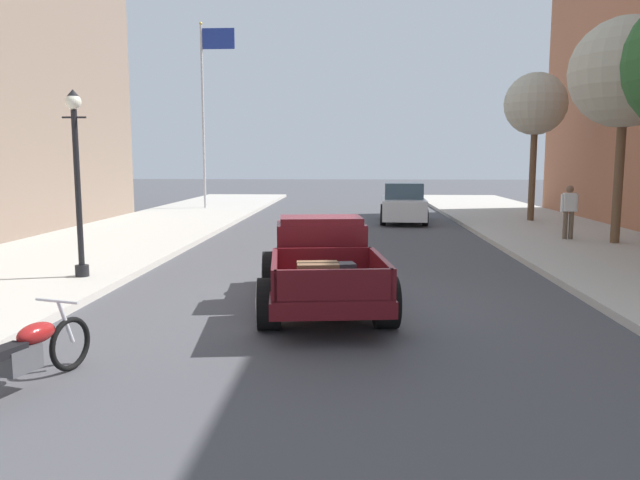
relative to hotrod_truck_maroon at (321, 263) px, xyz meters
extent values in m
plane|color=#47474C|center=(0.31, -0.02, -0.75)|extent=(140.00, 140.00, 0.00)
cube|color=#510F14|center=(0.03, -0.24, -0.21)|extent=(2.33, 5.08, 0.24)
cube|color=#510F14|center=(-0.01, 0.11, 0.31)|extent=(1.68, 1.28, 0.80)
cube|color=#510F14|center=(0.00, 0.06, 0.77)|extent=(1.54, 1.10, 0.12)
cube|color=#3D4C5B|center=(-0.08, 0.67, 0.47)|extent=(1.32, 0.20, 0.44)
cube|color=#510F14|center=(-0.17, 1.40, 0.17)|extent=(1.49, 1.65, 0.52)
cube|color=silver|center=(-0.26, 2.19, 0.15)|extent=(0.69, 0.18, 0.47)
cube|color=#510F14|center=(0.20, -1.63, -0.07)|extent=(1.93, 2.29, 0.04)
cube|color=#510F14|center=(-0.61, -1.73, 0.15)|extent=(0.33, 2.09, 0.44)
cube|color=#510F14|center=(1.00, -1.54, 0.15)|extent=(0.33, 2.09, 0.44)
cube|color=#510F14|center=(0.32, -2.63, 0.15)|extent=(1.62, 0.27, 0.44)
cube|color=#510F14|center=(0.08, -0.63, 0.15)|extent=(1.62, 0.27, 0.44)
cylinder|color=black|center=(-1.02, 0.99, -0.35)|extent=(0.45, 0.84, 0.80)
cylinder|color=silver|center=(-1.20, 0.97, -0.35)|extent=(0.09, 0.65, 0.66)
cylinder|color=silver|center=(-1.21, 0.97, -0.35)|extent=(0.05, 0.24, 0.24)
cylinder|color=black|center=(0.76, 1.20, -0.35)|extent=(0.45, 0.84, 0.80)
cylinder|color=silver|center=(0.95, 1.23, -0.35)|extent=(0.09, 0.65, 0.66)
cylinder|color=silver|center=(0.96, 1.23, -0.35)|extent=(0.05, 0.24, 0.24)
cylinder|color=black|center=(-0.70, -1.69, -0.35)|extent=(0.45, 0.84, 0.80)
cylinder|color=silver|center=(-0.88, -1.71, -0.35)|extent=(0.09, 0.65, 0.66)
cylinder|color=silver|center=(-0.89, -1.71, -0.35)|extent=(0.05, 0.24, 0.24)
cylinder|color=black|center=(1.08, -1.47, -0.35)|extent=(0.45, 0.84, 0.80)
cylinder|color=silver|center=(1.27, -1.45, -0.35)|extent=(0.09, 0.65, 0.66)
cylinder|color=silver|center=(1.28, -1.45, -0.35)|extent=(0.05, 0.24, 0.24)
cube|color=brown|center=(0.06, -2.00, 0.15)|extent=(0.65, 0.51, 0.40)
cube|color=#3D2D1E|center=(0.06, -2.00, 0.15)|extent=(0.62, 0.12, 0.42)
cube|color=#2D2D33|center=(0.38, -1.31, 0.09)|extent=(0.50, 0.42, 0.28)
torus|color=black|center=(-2.89, -3.62, -0.42)|extent=(0.25, 0.66, 0.67)
cube|color=#4C4C51|center=(-3.11, -4.37, -0.37)|extent=(0.35, 0.49, 0.28)
ellipsoid|color=maroon|center=(-3.04, -4.13, -0.14)|extent=(0.40, 0.57, 0.24)
cube|color=black|center=(-3.18, -4.61, -0.22)|extent=(0.37, 0.60, 0.10)
cylinder|color=silver|center=(-2.91, -3.68, -0.12)|extent=(0.12, 0.26, 0.58)
cylinder|color=silver|center=(-2.95, -3.80, 0.16)|extent=(0.61, 0.21, 0.04)
cube|color=silver|center=(2.63, 14.58, -0.14)|extent=(1.92, 4.38, 0.80)
cube|color=#384C5B|center=(2.62, 14.43, 0.58)|extent=(1.61, 2.07, 0.64)
cylinder|color=black|center=(1.86, 15.91, -0.42)|extent=(0.25, 0.67, 0.66)
cylinder|color=black|center=(3.51, 15.83, -0.42)|extent=(0.25, 0.67, 0.66)
cylinder|color=black|center=(1.74, 13.33, -0.42)|extent=(0.25, 0.67, 0.66)
cylinder|color=black|center=(3.39, 13.25, -0.42)|extent=(0.25, 0.67, 0.66)
cylinder|color=brown|center=(7.11, 8.34, -0.17)|extent=(0.14, 0.14, 0.86)
cylinder|color=brown|center=(7.29, 8.34, -0.17)|extent=(0.14, 0.14, 0.86)
cube|color=silver|center=(7.20, 8.34, 0.54)|extent=(0.36, 0.22, 0.56)
cylinder|color=silver|center=(6.98, 8.34, 0.51)|extent=(0.09, 0.09, 0.54)
cylinder|color=silver|center=(7.42, 8.34, 0.51)|extent=(0.09, 0.09, 0.54)
sphere|color=brown|center=(7.20, 8.34, 0.94)|extent=(0.22, 0.22, 0.22)
cylinder|color=black|center=(-5.12, 1.57, -0.48)|extent=(0.28, 0.28, 0.24)
cylinder|color=black|center=(-5.12, 1.57, 1.24)|extent=(0.12, 0.12, 3.20)
cylinder|color=black|center=(-5.12, 1.57, 2.69)|extent=(0.50, 0.04, 0.04)
sphere|color=silver|center=(-5.12, 1.57, 3.00)|extent=(0.32, 0.32, 0.32)
cone|color=black|center=(-5.12, 1.57, 3.18)|extent=(0.24, 0.24, 0.14)
cylinder|color=#B2B2B7|center=(-7.00, 19.84, 3.90)|extent=(0.12, 0.12, 9.00)
sphere|color=gold|center=(-7.00, 19.84, 8.48)|extent=(0.16, 0.16, 0.16)
cube|color=navy|center=(-6.14, 19.84, 7.75)|extent=(1.60, 0.03, 1.00)
cylinder|color=brown|center=(8.28, 7.51, 1.26)|extent=(0.26, 0.26, 3.74)
sphere|color=#ADA893|center=(8.28, 7.51, 4.30)|extent=(3.12, 3.12, 3.12)
cylinder|color=brown|center=(7.74, 14.21, 1.25)|extent=(0.26, 0.26, 3.71)
sphere|color=#ADA893|center=(7.74, 14.21, 4.03)|extent=(2.44, 2.44, 2.44)
camera|label=1|loc=(0.58, -10.66, 1.83)|focal=34.00mm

